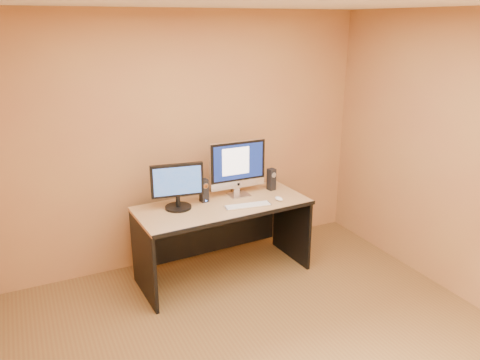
# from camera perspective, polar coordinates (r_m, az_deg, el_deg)

# --- Properties ---
(walls) EXTENTS (4.00, 4.00, 2.60)m
(walls) POSITION_cam_1_polar(r_m,az_deg,el_deg) (3.16, 5.64, -3.19)
(walls) COLOR #A57842
(walls) RESTS_ON ground
(desk) EXTENTS (1.72, 0.82, 0.78)m
(desk) POSITION_cam_1_polar(r_m,az_deg,el_deg) (4.74, -2.05, -7.33)
(desk) COLOR #AC7B56
(desk) RESTS_ON ground
(imac) EXTENTS (0.60, 0.23, 0.58)m
(imac) POSITION_cam_1_polar(r_m,az_deg,el_deg) (4.71, -0.15, 1.41)
(imac) COLOR silver
(imac) RESTS_ON desk
(second_monitor) EXTENTS (0.54, 0.33, 0.44)m
(second_monitor) POSITION_cam_1_polar(r_m,az_deg,el_deg) (4.44, -7.65, -0.79)
(second_monitor) COLOR black
(second_monitor) RESTS_ON desk
(speaker_left) EXTENTS (0.08, 0.08, 0.23)m
(speaker_left) POSITION_cam_1_polar(r_m,az_deg,el_deg) (4.62, -4.42, -1.28)
(speaker_left) COLOR black
(speaker_left) RESTS_ON desk
(speaker_right) EXTENTS (0.08, 0.09, 0.23)m
(speaker_right) POSITION_cam_1_polar(r_m,az_deg,el_deg) (4.94, 3.85, 0.09)
(speaker_right) COLOR black
(speaker_right) RESTS_ON desk
(keyboard) EXTENTS (0.47, 0.18, 0.02)m
(keyboard) POSITION_cam_1_polar(r_m,az_deg,el_deg) (4.52, 0.96, -3.13)
(keyboard) COLOR silver
(keyboard) RESTS_ON desk
(mouse) EXTENTS (0.07, 0.11, 0.04)m
(mouse) POSITION_cam_1_polar(r_m,az_deg,el_deg) (4.69, 4.75, -2.27)
(mouse) COLOR white
(mouse) RESTS_ON desk
(cable_a) EXTENTS (0.12, 0.21, 0.01)m
(cable_a) POSITION_cam_1_polar(r_m,az_deg,el_deg) (4.96, -0.35, -1.18)
(cable_a) COLOR black
(cable_a) RESTS_ON desk
(cable_b) EXTENTS (0.07, 0.18, 0.01)m
(cable_b) POSITION_cam_1_polar(r_m,az_deg,el_deg) (4.89, -0.99, -1.46)
(cable_b) COLOR black
(cable_b) RESTS_ON desk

